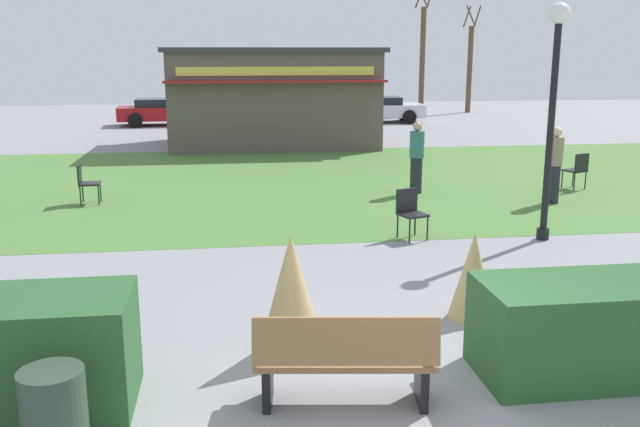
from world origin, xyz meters
The scene contains 20 objects.
ground_plane centered at (0.00, 0.00, 0.00)m, with size 80.00×80.00×0.00m, color gray.
lawn_patch centered at (0.00, 11.77, 0.00)m, with size 36.00×12.00×0.01m, color #4C7A38.
park_bench centered at (-0.39, 0.11, 0.48)m, with size 1.75×0.74×0.95m.
hedge_left centered at (-3.55, 0.51, 0.54)m, with size 2.39×1.10×1.09m, color #28562B.
hedge_right centered at (2.37, 0.47, 0.50)m, with size 2.57×1.10×1.00m, color #28562B.
ornamental_grass_behind_left centered at (1.58, 2.14, 0.55)m, with size 0.60×0.60×1.11m, color tan.
ornamental_grass_behind_right centered at (-0.77, 1.39, 0.69)m, with size 0.74×0.74×1.37m, color tan.
lamppost_mid centered at (4.14, 5.57, 2.57)m, with size 0.36×0.36×4.08m.
trash_bin centered at (-2.86, -0.49, 0.41)m, with size 0.52×0.52×0.82m, color #2D4233.
food_kiosk centered at (0.24, 19.23, 1.71)m, with size 7.39×5.05×3.41m.
cafe_chair_west centered at (7.00, 9.83, 0.53)m, with size 0.57×0.57×0.89m.
cafe_chair_east centered at (1.79, 5.97, 0.53)m, with size 0.56×0.56×0.89m.
cafe_chair_center centered at (-4.52, 9.72, 0.53)m, with size 0.47×0.47×0.89m.
person_strolling centered at (5.68, 8.41, 0.86)m, with size 0.34×0.34×1.69m.
person_standing centered at (3.00, 9.92, 0.86)m, with size 0.34×0.34×1.69m.
parked_car_west_slot centered at (-4.19, 26.67, 0.64)m, with size 4.32×2.28×1.20m.
parked_car_center_slot centered at (0.87, 26.67, 0.64)m, with size 4.35×2.35×1.20m.
parked_car_east_slot centered at (5.74, 26.68, 0.64)m, with size 4.31×2.27×1.20m.
tree_left_bg centered at (11.86, 31.42, 2.48)m, with size 0.91×0.96×5.69m.
tree_right_bg centered at (8.72, 29.80, 2.91)m, with size 0.91×0.96×6.55m.
Camera 1 is at (-1.42, -5.77, 3.27)m, focal length 38.92 mm.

